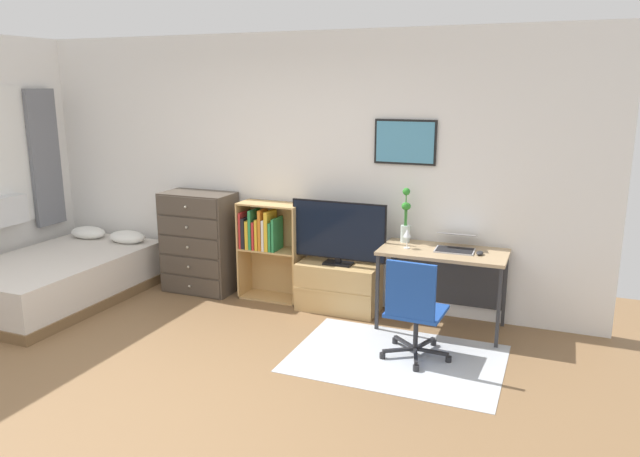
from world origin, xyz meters
name	(u,v)px	position (x,y,z in m)	size (l,w,h in m)	color
ground_plane	(158,400)	(0.00, 0.00, 0.00)	(7.20, 7.20, 0.00)	brown
wall_back_with_posters	(297,169)	(0.01, 2.43, 1.35)	(6.12, 0.09, 2.70)	white
area_rug	(397,358)	(1.40, 1.29, 0.00)	(1.70, 1.20, 0.01)	#B2B7BC
bed	(60,277)	(-2.22, 1.35, 0.24)	(1.27, 2.04, 0.59)	brown
dresser	(199,242)	(-1.03, 2.15, 0.54)	(0.76, 0.46, 1.08)	#4C4238
bookshelf	(267,242)	(-0.25, 2.22, 0.60)	(0.65, 0.30, 1.02)	tan
tv_stand	(339,287)	(0.57, 2.17, 0.24)	(0.80, 0.41, 0.47)	tan
television	(338,233)	(0.57, 2.15, 0.79)	(0.96, 0.16, 0.63)	black
desk	(444,263)	(1.60, 2.16, 0.60)	(1.12, 0.58, 0.74)	tan
office_chair	(414,307)	(1.52, 1.31, 0.46)	(0.56, 0.58, 0.86)	#232326
laptop	(456,243)	(1.70, 2.17, 0.80)	(0.36, 0.38, 0.15)	#B7B7BC
computer_mouse	(480,253)	(1.92, 2.06, 0.76)	(0.06, 0.10, 0.03)	#262628
bamboo_vase	(406,219)	(1.20, 2.25, 0.96)	(0.09, 0.09, 0.52)	silver
wine_glass	(407,234)	(1.28, 2.03, 0.87)	(0.07, 0.07, 0.18)	silver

